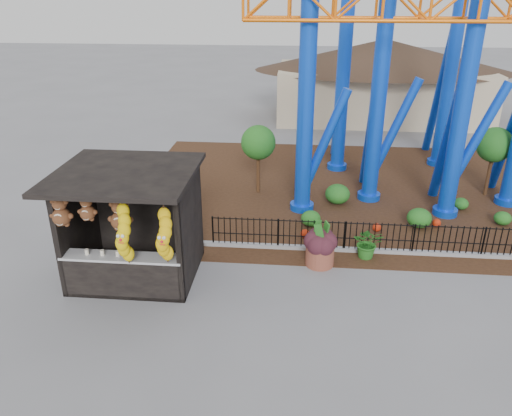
# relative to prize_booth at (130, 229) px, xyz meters

# --- Properties ---
(ground) EXTENTS (120.00, 120.00, 0.00)m
(ground) POSITION_rel_prize_booth_xyz_m (2.99, -0.90, -1.53)
(ground) COLOR slate
(ground) RESTS_ON ground
(mulch_bed) EXTENTS (18.00, 12.00, 0.02)m
(mulch_bed) POSITION_rel_prize_booth_xyz_m (6.99, 7.10, -1.52)
(mulch_bed) COLOR #331E11
(mulch_bed) RESTS_ON ground
(curb) EXTENTS (18.00, 0.18, 0.12)m
(curb) POSITION_rel_prize_booth_xyz_m (6.99, 2.10, -1.47)
(curb) COLOR gray
(curb) RESTS_ON ground
(prize_booth) EXTENTS (3.50, 3.40, 3.12)m
(prize_booth) POSITION_rel_prize_booth_xyz_m (0.00, 0.00, 0.00)
(prize_booth) COLOR black
(prize_booth) RESTS_ON ground
(picket_fence) EXTENTS (12.20, 0.06, 1.00)m
(picket_fence) POSITION_rel_prize_booth_xyz_m (7.89, 2.10, -1.03)
(picket_fence) COLOR black
(picket_fence) RESTS_ON ground
(roller_coaster) EXTENTS (11.00, 6.37, 10.82)m
(roller_coaster) POSITION_rel_prize_booth_xyz_m (8.10, 7.33, 4.91)
(roller_coaster) COLOR blue
(roller_coaster) RESTS_ON ground
(terracotta_planter) EXTENTS (0.82, 0.82, 0.62)m
(terracotta_planter) POSITION_rel_prize_booth_xyz_m (5.02, 1.25, -1.22)
(terracotta_planter) COLOR brown
(terracotta_planter) RESTS_ON ground
(planter_foliage) EXTENTS (0.70, 0.70, 0.64)m
(planter_foliage) POSITION_rel_prize_booth_xyz_m (5.02, 1.25, -0.59)
(planter_foliage) COLOR #34151C
(planter_foliage) RESTS_ON terracotta_planter
(potted_plant) EXTENTS (0.93, 0.83, 0.96)m
(potted_plant) POSITION_rel_prize_booth_xyz_m (6.43, 1.80, -1.05)
(potted_plant) COLOR #234F17
(potted_plant) RESTS_ON ground
(landscaping) EXTENTS (7.13, 3.46, 0.72)m
(landscaping) POSITION_rel_prize_booth_xyz_m (7.25, 4.75, -1.21)
(landscaping) COLOR #1F5B1A
(landscaping) RESTS_ON mulch_bed
(pavilion) EXTENTS (15.00, 15.00, 4.80)m
(pavilion) POSITION_rel_prize_booth_xyz_m (8.99, 19.10, 1.54)
(pavilion) COLOR #BFAD8C
(pavilion) RESTS_ON ground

